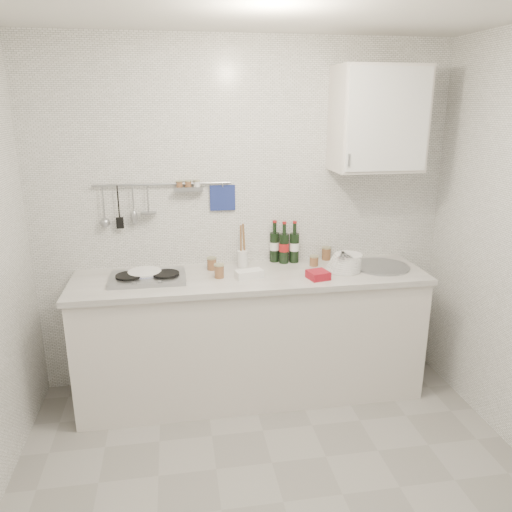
{
  "coord_description": "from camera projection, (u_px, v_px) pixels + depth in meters",
  "views": [
    {
      "loc": [
        -0.5,
        -2.12,
        2.05
      ],
      "look_at": [
        0.0,
        0.9,
        1.11
      ],
      "focal_mm": 35.0,
      "sensor_mm": 36.0,
      "label": 1
    }
  ],
  "objects": [
    {
      "name": "floor",
      "position": [
        283.0,
        502.0,
        2.68
      ],
      "size": [
        3.0,
        3.0,
        0.0
      ],
      "primitive_type": "plane",
      "color": "gray",
      "rests_on": "ground"
    },
    {
      "name": "back_wall",
      "position": [
        245.0,
        218.0,
        3.64
      ],
      "size": [
        3.0,
        0.02,
        2.5
      ],
      "primitive_type": "cube",
      "color": "silver",
      "rests_on": "floor"
    },
    {
      "name": "counter",
      "position": [
        252.0,
        338.0,
        3.59
      ],
      "size": [
        2.44,
        0.64,
        0.96
      ],
      "color": "silver",
      "rests_on": "floor"
    },
    {
      "name": "wall_rail",
      "position": [
        160.0,
        198.0,
        3.46
      ],
      "size": [
        0.98,
        0.09,
        0.34
      ],
      "color": "#93969B",
      "rests_on": "back_wall"
    },
    {
      "name": "wall_cabinet",
      "position": [
        378.0,
        119.0,
        3.4
      ],
      "size": [
        0.6,
        0.38,
        0.7
      ],
      "color": "silver",
      "rests_on": "back_wall"
    },
    {
      "name": "plate_stack_hob",
      "position": [
        143.0,
        274.0,
        3.38
      ],
      "size": [
        0.25,
        0.24,
        0.04
      ],
      "rotation": [
        0.0,
        0.0,
        0.12
      ],
      "color": "#4855A4",
      "rests_on": "counter"
    },
    {
      "name": "plate_stack_sink",
      "position": [
        346.0,
        263.0,
        3.53
      ],
      "size": [
        0.27,
        0.26,
        0.12
      ],
      "rotation": [
        0.0,
        0.0,
        -0.21
      ],
      "color": "white",
      "rests_on": "counter"
    },
    {
      "name": "wine_bottles",
      "position": [
        284.0,
        242.0,
        3.68
      ],
      "size": [
        0.21,
        0.12,
        0.31
      ],
      "rotation": [
        0.0,
        0.0,
        -0.29
      ],
      "color": "black",
      "rests_on": "counter"
    },
    {
      "name": "butter_dish",
      "position": [
        249.0,
        274.0,
        3.37
      ],
      "size": [
        0.2,
        0.13,
        0.05
      ],
      "primitive_type": "cube",
      "rotation": [
        0.0,
        0.0,
        0.22
      ],
      "color": "white",
      "rests_on": "counter"
    },
    {
      "name": "strawberry_punnet",
      "position": [
        318.0,
        275.0,
        3.36
      ],
      "size": [
        0.16,
        0.16,
        0.05
      ],
      "primitive_type": "cube",
      "rotation": [
        0.0,
        0.0,
        0.23
      ],
      "color": "#B21323",
      "rests_on": "counter"
    },
    {
      "name": "utensil_crock",
      "position": [
        243.0,
        256.0,
        3.6
      ],
      "size": [
        0.08,
        0.08,
        0.32
      ],
      "rotation": [
        0.0,
        0.0,
        -0.42
      ],
      "color": "white",
      "rests_on": "counter"
    },
    {
      "name": "jar_a",
      "position": [
        212.0,
        263.0,
        3.54
      ],
      "size": [
        0.07,
        0.07,
        0.09
      ],
      "rotation": [
        0.0,
        0.0,
        -0.31
      ],
      "color": "brown",
      "rests_on": "counter"
    },
    {
      "name": "jar_b",
      "position": [
        326.0,
        253.0,
        3.77
      ],
      "size": [
        0.07,
        0.07,
        0.1
      ],
      "rotation": [
        0.0,
        0.0,
        -0.08
      ],
      "color": "brown",
      "rests_on": "counter"
    },
    {
      "name": "jar_c",
      "position": [
        314.0,
        261.0,
        3.62
      ],
      "size": [
        0.07,
        0.07,
        0.08
      ],
      "rotation": [
        0.0,
        0.0,
        -0.03
      ],
      "color": "brown",
      "rests_on": "counter"
    },
    {
      "name": "jar_d",
      "position": [
        219.0,
        271.0,
        3.37
      ],
      "size": [
        0.07,
        0.07,
        0.1
      ],
      "rotation": [
        0.0,
        0.0,
        0.26
      ],
      "color": "brown",
      "rests_on": "counter"
    }
  ]
}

